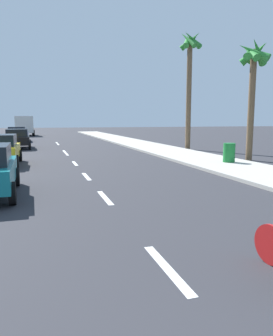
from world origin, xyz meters
TOP-DOWN VIEW (x-y plane):
  - ground_plane at (0.00, 20.00)m, footprint 160.00×160.00m
  - sidewalk_strip at (7.11, 22.00)m, footprint 3.60×80.00m
  - lane_stripe_2 at (0.00, 5.72)m, footprint 0.16×1.80m
  - lane_stripe_3 at (0.00, 10.58)m, footprint 0.16×1.80m
  - lane_stripe_4 at (0.00, 14.40)m, footprint 0.16×1.80m
  - lane_stripe_5 at (0.00, 18.59)m, footprint 0.16×1.80m
  - lane_stripe_6 at (0.00, 23.54)m, footprint 0.16×1.80m
  - lane_stripe_7 at (0.00, 25.48)m, footprint 0.16×1.80m
  - lane_stripe_8 at (0.00, 32.81)m, footprint 0.16×1.80m
  - lane_stripe_9 at (0.00, 35.03)m, footprint 0.16×1.80m
  - parked_car_yellow at (-3.64, 19.02)m, footprint 1.85×3.88m
  - parked_car_black at (-3.38, 29.07)m, footprint 2.03×4.31m
  - parked_car_blue at (-3.79, 37.70)m, footprint 2.14×4.47m
  - delivery_truck at (-3.58, 51.19)m, footprint 2.83×6.31m
  - palm_tree_mid at (9.66, 17.04)m, footprint 1.86×1.79m
  - palm_tree_far at (9.31, 24.24)m, footprint 1.92×1.85m
  - trash_bin_far at (7.55, 15.78)m, footprint 0.60×0.60m

SIDE VIEW (x-z plane):
  - ground_plane at x=0.00m, z-range 0.00..0.00m
  - lane_stripe_2 at x=0.00m, z-range 0.00..0.01m
  - lane_stripe_3 at x=0.00m, z-range 0.00..0.01m
  - lane_stripe_4 at x=0.00m, z-range 0.00..0.01m
  - lane_stripe_5 at x=0.00m, z-range 0.00..0.01m
  - lane_stripe_6 at x=0.00m, z-range 0.00..0.01m
  - lane_stripe_7 at x=0.00m, z-range 0.00..0.01m
  - lane_stripe_8 at x=0.00m, z-range 0.00..0.01m
  - lane_stripe_9 at x=0.00m, z-range 0.00..0.01m
  - sidewalk_strip at x=7.11m, z-range 0.00..0.14m
  - trash_bin_far at x=7.55m, z-range 0.14..1.12m
  - parked_car_yellow at x=-3.64m, z-range 0.05..1.62m
  - parked_car_black at x=-3.38m, z-range 0.05..1.62m
  - parked_car_blue at x=-3.79m, z-range 0.06..1.63m
  - delivery_truck at x=-3.58m, z-range 0.10..2.90m
  - palm_tree_mid at x=9.66m, z-range 1.73..8.45m
  - palm_tree_far at x=9.31m, z-range 1.96..10.91m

